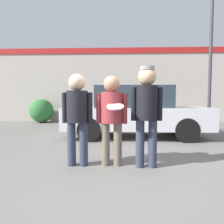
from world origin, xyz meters
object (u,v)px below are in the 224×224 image
(parked_car_near, at_px, (135,112))
(person_left, at_px, (77,111))
(street_lamp, at_px, (217,36))
(shrub, at_px, (42,111))
(person_middle_with_frisbee, at_px, (112,112))
(person_right, at_px, (147,107))

(parked_car_near, bearing_deg, person_left, -113.47)
(person_left, height_order, street_lamp, street_lamp)
(person_left, xyz_separation_m, shrub, (-3.28, 6.60, -0.38))
(person_middle_with_frisbee, bearing_deg, person_left, -176.60)
(parked_car_near, relative_size, shrub, 3.63)
(person_left, distance_m, parked_car_near, 3.09)
(parked_car_near, distance_m, shrub, 5.88)
(street_lamp, relative_size, shrub, 4.81)
(person_middle_with_frisbee, distance_m, person_right, 0.62)
(person_left, distance_m, shrub, 7.38)
(shrub, bearing_deg, street_lamp, -17.19)
(person_left, height_order, shrub, person_left)
(parked_car_near, distance_m, street_lamp, 4.42)
(person_middle_with_frisbee, bearing_deg, person_right, -6.78)
(street_lamp, bearing_deg, person_left, -135.94)
(parked_car_near, relative_size, street_lamp, 0.76)
(street_lamp, xyz_separation_m, shrub, (-7.65, 2.37, -2.95))
(person_left, relative_size, parked_car_near, 0.37)
(parked_car_near, height_order, shrub, parked_car_near)
(person_middle_with_frisbee, xyz_separation_m, parked_car_near, (0.61, 2.79, -0.17))
(street_lamp, height_order, shrub, street_lamp)
(person_right, xyz_separation_m, shrub, (-4.50, 6.64, -0.47))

